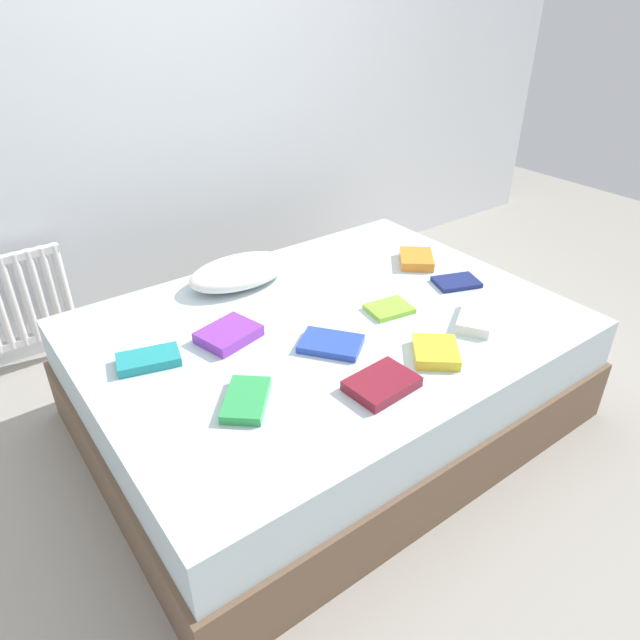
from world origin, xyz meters
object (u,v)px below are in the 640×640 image
(pillow, at_px, (240,272))
(textbook_teal, at_px, (149,360))
(textbook_orange, at_px, (416,259))
(bed, at_px, (327,370))
(radiator, at_px, (6,304))
(textbook_lime, at_px, (389,309))
(textbook_white, at_px, (476,318))
(textbook_navy, at_px, (456,282))
(textbook_blue, at_px, (331,344))
(textbook_purple, at_px, (229,334))
(textbook_yellow, at_px, (436,352))
(textbook_green, at_px, (246,400))
(textbook_maroon, at_px, (382,384))

(pillow, bearing_deg, textbook_teal, -148.47)
(textbook_orange, bearing_deg, bed, 144.70)
(radiator, relative_size, textbook_lime, 3.20)
(radiator, relative_size, textbook_white, 2.38)
(bed, height_order, textbook_white, textbook_white)
(bed, height_order, textbook_navy, textbook_navy)
(textbook_lime, xyz_separation_m, textbook_white, (0.23, -0.28, 0.01))
(textbook_blue, relative_size, textbook_orange, 1.14)
(textbook_purple, xyz_separation_m, textbook_yellow, (0.57, -0.57, -0.00))
(textbook_white, height_order, textbook_orange, textbook_orange)
(bed, height_order, textbook_green, textbook_green)
(textbook_teal, bearing_deg, textbook_maroon, -30.98)
(pillow, xyz_separation_m, textbook_maroon, (-0.00, -0.99, -0.04))
(bed, relative_size, textbook_teal, 8.82)
(textbook_purple, xyz_separation_m, textbook_teal, (-0.32, 0.03, -0.00))
(textbook_orange, xyz_separation_m, textbook_yellow, (-0.52, -0.63, -0.00))
(textbook_lime, bearing_deg, bed, 169.69)
(textbook_green, xyz_separation_m, textbook_white, (1.04, -0.11, 0.01))
(textbook_green, xyz_separation_m, textbook_orange, (1.24, 0.45, 0.01))
(pillow, relative_size, textbook_white, 2.01)
(textbook_lime, height_order, textbook_purple, textbook_purple)
(textbook_orange, bearing_deg, radiator, 99.62)
(radiator, bearing_deg, textbook_maroon, -61.49)
(textbook_purple, bearing_deg, textbook_yellow, -59.28)
(textbook_white, bearing_deg, textbook_teal, 124.42)
(bed, relative_size, textbook_yellow, 10.39)
(textbook_navy, bearing_deg, textbook_yellow, -124.88)
(textbook_white, bearing_deg, textbook_yellow, 161.08)
(textbook_lime, xyz_separation_m, textbook_orange, (0.43, 0.27, 0.01))
(textbook_green, bearing_deg, bed, -22.98)
(pillow, height_order, textbook_green, pillow)
(textbook_maroon, height_order, textbook_yellow, textbook_yellow)
(textbook_green, relative_size, textbook_blue, 0.96)
(textbook_navy, relative_size, textbook_yellow, 1.04)
(textbook_navy, bearing_deg, textbook_teal, -169.56)
(textbook_orange, bearing_deg, textbook_blue, 153.45)
(bed, distance_m, textbook_orange, 0.77)
(radiator, bearing_deg, bed, -49.32)
(textbook_navy, xyz_separation_m, textbook_teal, (-1.40, 0.24, 0.01))
(radiator, xyz_separation_m, textbook_navy, (1.72, -1.29, 0.13))
(pillow, height_order, textbook_white, pillow)
(textbook_lime, xyz_separation_m, textbook_green, (-0.81, -0.17, 0.01))
(textbook_lime, xyz_separation_m, textbook_blue, (-0.37, -0.07, 0.00))
(radiator, height_order, textbook_lime, radiator)
(textbook_teal, bearing_deg, bed, 3.59)
(textbook_maroon, bearing_deg, textbook_yellow, 1.12)
(textbook_orange, bearing_deg, textbook_lime, 162.55)
(textbook_lime, relative_size, textbook_purple, 0.82)
(bed, height_order, textbook_lime, textbook_lime)
(radiator, height_order, textbook_green, radiator)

